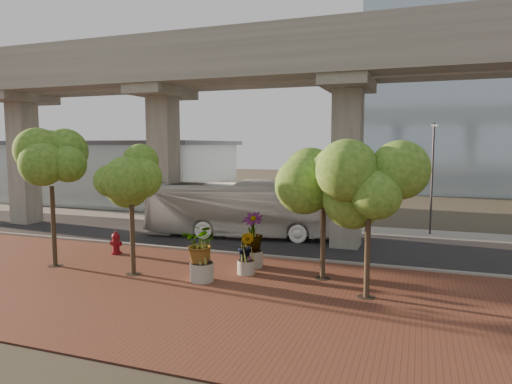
% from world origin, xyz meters
% --- Properties ---
extents(ground, '(160.00, 160.00, 0.00)m').
position_xyz_m(ground, '(0.00, 0.00, 0.00)').
color(ground, '#353126').
rests_on(ground, ground).
extents(brick_plaza, '(70.00, 13.00, 0.06)m').
position_xyz_m(brick_plaza, '(0.00, -8.00, 0.03)').
color(brick_plaza, brown).
rests_on(brick_plaza, ground).
extents(asphalt_road, '(90.00, 8.00, 0.04)m').
position_xyz_m(asphalt_road, '(0.00, 2.00, 0.02)').
color(asphalt_road, black).
rests_on(asphalt_road, ground).
extents(curb_strip, '(70.00, 0.25, 0.16)m').
position_xyz_m(curb_strip, '(0.00, -2.00, 0.08)').
color(curb_strip, gray).
rests_on(curb_strip, ground).
extents(far_sidewalk, '(90.00, 3.00, 0.06)m').
position_xyz_m(far_sidewalk, '(0.00, 7.50, 0.03)').
color(far_sidewalk, gray).
rests_on(far_sidewalk, ground).
extents(transit_viaduct, '(72.00, 5.60, 12.40)m').
position_xyz_m(transit_viaduct, '(0.00, 2.00, 7.29)').
color(transit_viaduct, '#9A978C').
rests_on(transit_viaduct, ground).
extents(station_pavilion, '(23.00, 13.00, 6.30)m').
position_xyz_m(station_pavilion, '(-20.00, 16.00, 3.22)').
color(station_pavilion, '#ABBDC4').
rests_on(station_pavilion, ground).
extents(transit_bus, '(13.25, 4.93, 3.61)m').
position_xyz_m(transit_bus, '(-0.41, 2.76, 1.80)').
color(transit_bus, silver).
rests_on(transit_bus, ground).
extents(fire_hydrant, '(0.61, 0.55, 1.22)m').
position_xyz_m(fire_hydrant, '(-5.31, -4.16, 0.65)').
color(fire_hydrant, maroon).
rests_on(fire_hydrant, ground).
extents(planter_front, '(2.27, 2.27, 2.50)m').
position_xyz_m(planter_front, '(1.23, -7.00, 1.58)').
color(planter_front, '#ADA59C').
rests_on(planter_front, ground).
extents(planter_right, '(2.46, 2.46, 2.63)m').
position_xyz_m(planter_right, '(2.48, -4.11, 1.65)').
color(planter_right, gray).
rests_on(planter_right, ground).
extents(planter_left, '(1.77, 1.77, 1.95)m').
position_xyz_m(planter_left, '(2.63, -5.32, 1.25)').
color(planter_left, gray).
rests_on(planter_left, ground).
extents(street_tree_far_west, '(3.43, 3.43, 6.47)m').
position_xyz_m(street_tree_far_west, '(-6.58, -7.20, 4.94)').
color(street_tree_far_west, '#443526').
rests_on(street_tree_far_west, ground).
extents(street_tree_near_west, '(3.21, 3.21, 5.83)m').
position_xyz_m(street_tree_near_west, '(-2.17, -7.11, 4.40)').
color(street_tree_near_west, '#443526').
rests_on(street_tree_near_west, ground).
extents(street_tree_near_east, '(3.73, 3.73, 6.29)m').
position_xyz_m(street_tree_near_east, '(6.05, -4.87, 4.63)').
color(street_tree_near_east, '#443526').
rests_on(street_tree_near_east, ground).
extents(street_tree_far_east, '(3.77, 3.77, 5.86)m').
position_xyz_m(street_tree_far_east, '(8.15, -6.75, 4.19)').
color(street_tree_far_east, '#443526').
rests_on(street_tree_far_east, ground).
extents(streetlamp_west, '(0.39, 1.13, 7.80)m').
position_xyz_m(streetlamp_west, '(-9.08, 7.39, 4.55)').
color(streetlamp_west, '#303035').
rests_on(streetlamp_west, ground).
extents(streetlamp_east, '(0.36, 1.05, 7.24)m').
position_xyz_m(streetlamp_east, '(10.69, 7.40, 4.23)').
color(streetlamp_east, '#313136').
rests_on(streetlamp_east, ground).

